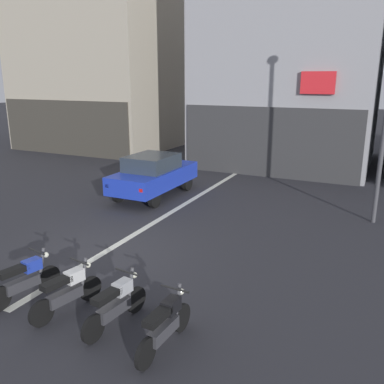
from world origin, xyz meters
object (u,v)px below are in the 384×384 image
car_blue_crossing_near (154,174)px  motorcycle_blue_row_leftmost (25,279)px  motorcycle_white_row_left_mid (67,291)px  motorcycle_silver_row_centre (116,304)px  motorcycle_black_row_right_mid (165,324)px

car_blue_crossing_near → motorcycle_blue_row_leftmost: car_blue_crossing_near is taller
motorcycle_white_row_left_mid → motorcycle_silver_row_centre: same height
motorcycle_blue_row_leftmost → motorcycle_black_row_right_mid: size_ratio=0.99×
car_blue_crossing_near → motorcycle_white_row_left_mid: car_blue_crossing_near is taller
motorcycle_blue_row_leftmost → motorcycle_white_row_left_mid: same height
car_blue_crossing_near → motorcycle_white_row_left_mid: (2.68, -7.84, -0.43)m
motorcycle_white_row_left_mid → motorcycle_silver_row_centre: 1.13m
car_blue_crossing_near → motorcycle_black_row_right_mid: bearing=-58.2°
motorcycle_white_row_left_mid → motorcycle_black_row_right_mid: (2.26, -0.15, 0.00)m
motorcycle_blue_row_leftmost → motorcycle_black_row_right_mid: 3.40m
motorcycle_silver_row_centre → motorcycle_black_row_right_mid: (1.13, -0.17, 0.00)m
motorcycle_white_row_left_mid → motorcycle_black_row_right_mid: bearing=-3.9°
car_blue_crossing_near → motorcycle_silver_row_centre: 8.71m
car_blue_crossing_near → motorcycle_silver_row_centre: size_ratio=2.47×
motorcycle_silver_row_centre → motorcycle_black_row_right_mid: size_ratio=1.00×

